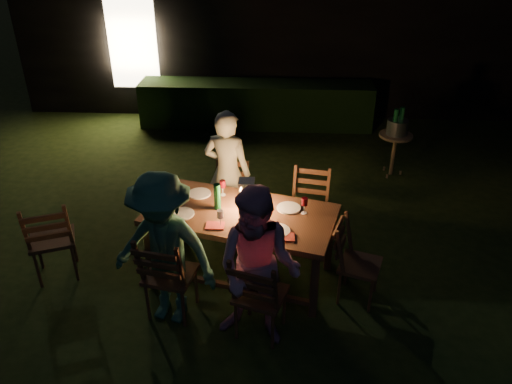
# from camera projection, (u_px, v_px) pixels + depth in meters

# --- Properties ---
(garden_envelope) EXTENTS (40.00, 40.00, 3.20)m
(garden_envelope) POSITION_uv_depth(u_px,v_px,m) (285.00, 14.00, 10.64)
(garden_envelope) COLOR black
(garden_envelope) RESTS_ON ground
(dining_table) EXTENTS (2.09, 1.40, 0.79)m
(dining_table) POSITION_uv_depth(u_px,v_px,m) (241.00, 219.00, 5.12)
(dining_table) COLOR #532E1B
(dining_table) RESTS_ON ground
(chair_near_left) EXTENTS (0.53, 0.56, 1.00)m
(chair_near_left) POSITION_uv_depth(u_px,v_px,m) (171.00, 288.00, 4.80)
(chair_near_left) COLOR #532E1B
(chair_near_left) RESTS_ON ground
(chair_near_right) EXTENTS (0.55, 0.57, 0.97)m
(chair_near_right) POSITION_uv_depth(u_px,v_px,m) (260.00, 308.00, 4.57)
(chair_near_right) COLOR #532E1B
(chair_near_right) RESTS_ON ground
(chair_far_left) EXTENTS (0.52, 0.54, 0.92)m
(chair_far_left) POSITION_uv_depth(u_px,v_px,m) (227.00, 211.00, 6.09)
(chair_far_left) COLOR #532E1B
(chair_far_left) RESTS_ON ground
(chair_far_right) EXTENTS (0.50, 0.53, 0.96)m
(chair_far_right) POSITION_uv_depth(u_px,v_px,m) (307.00, 224.00, 5.82)
(chair_far_right) COLOR #532E1B
(chair_far_right) RESTS_ON ground
(chair_end) EXTENTS (0.54, 0.52, 0.91)m
(chair_end) POSITION_uv_depth(u_px,v_px,m) (357.00, 276.00, 5.01)
(chair_end) COLOR #532E1B
(chair_end) RESTS_ON ground
(chair_spare) EXTENTS (0.59, 0.61, 1.00)m
(chair_spare) POSITION_uv_depth(u_px,v_px,m) (55.00, 252.00, 5.31)
(chair_spare) COLOR #532E1B
(chair_spare) RESTS_ON ground
(person_house_side) EXTENTS (0.64, 0.50, 1.55)m
(person_house_side) POSITION_uv_depth(u_px,v_px,m) (228.00, 173.00, 5.89)
(person_house_side) COLOR beige
(person_house_side) RESTS_ON ground
(person_opp_right) EXTENTS (0.88, 0.76, 1.56)m
(person_opp_right) POSITION_uv_depth(u_px,v_px,m) (258.00, 269.00, 4.29)
(person_opp_right) COLOR #C789A7
(person_opp_right) RESTS_ON ground
(person_opp_left) EXTENTS (1.12, 0.81, 1.56)m
(person_opp_left) POSITION_uv_depth(u_px,v_px,m) (164.00, 251.00, 4.53)
(person_opp_left) COLOR #397358
(person_opp_left) RESTS_ON ground
(lantern) EXTENTS (0.16, 0.16, 0.35)m
(lantern) POSITION_uv_depth(u_px,v_px,m) (247.00, 197.00, 5.03)
(lantern) COLOR white
(lantern) RESTS_ON dining_table
(plate_far_left) EXTENTS (0.25, 0.25, 0.01)m
(plate_far_left) POSITION_uv_depth(u_px,v_px,m) (199.00, 193.00, 5.41)
(plate_far_left) COLOR white
(plate_far_left) RESTS_ON dining_table
(plate_near_left) EXTENTS (0.25, 0.25, 0.01)m
(plate_near_left) POSITION_uv_depth(u_px,v_px,m) (182.00, 214.00, 5.04)
(plate_near_left) COLOR white
(plate_near_left) RESTS_ON dining_table
(plate_far_right) EXTENTS (0.25, 0.25, 0.01)m
(plate_far_right) POSITION_uv_depth(u_px,v_px,m) (289.00, 208.00, 5.14)
(plate_far_right) COLOR white
(plate_far_right) RESTS_ON dining_table
(plate_near_right) EXTENTS (0.25, 0.25, 0.01)m
(plate_near_right) POSITION_uv_depth(u_px,v_px,m) (277.00, 230.00, 4.77)
(plate_near_right) COLOR white
(plate_near_right) RESTS_ON dining_table
(wineglass_a) EXTENTS (0.06, 0.06, 0.18)m
(wineglass_a) POSITION_uv_depth(u_px,v_px,m) (223.00, 188.00, 5.35)
(wineglass_a) COLOR #59070F
(wineglass_a) RESTS_ON dining_table
(wineglass_b) EXTENTS (0.06, 0.06, 0.18)m
(wineglass_b) POSITION_uv_depth(u_px,v_px,m) (171.00, 200.00, 5.13)
(wineglass_b) COLOR #59070F
(wineglass_b) RESTS_ON dining_table
(wineglass_c) EXTENTS (0.06, 0.06, 0.18)m
(wineglass_c) POSITION_uv_depth(u_px,v_px,m) (260.00, 224.00, 4.73)
(wineglass_c) COLOR #59070F
(wineglass_c) RESTS_ON dining_table
(wineglass_d) EXTENTS (0.06, 0.06, 0.18)m
(wineglass_d) POSITION_uv_depth(u_px,v_px,m) (304.00, 206.00, 5.02)
(wineglass_d) COLOR #59070F
(wineglass_d) RESTS_ON dining_table
(wineglass_e) EXTENTS (0.06, 0.06, 0.18)m
(wineglass_e) POSITION_uv_depth(u_px,v_px,m) (220.00, 218.00, 4.82)
(wineglass_e) COLOR silver
(wineglass_e) RESTS_ON dining_table
(bottle_table) EXTENTS (0.07, 0.07, 0.28)m
(bottle_table) POSITION_uv_depth(u_px,v_px,m) (217.00, 197.00, 5.08)
(bottle_table) COLOR #0F471E
(bottle_table) RESTS_ON dining_table
(napkin_left) EXTENTS (0.18, 0.14, 0.01)m
(napkin_left) POSITION_uv_depth(u_px,v_px,m) (215.00, 226.00, 4.85)
(napkin_left) COLOR red
(napkin_left) RESTS_ON dining_table
(napkin_right) EXTENTS (0.18, 0.14, 0.01)m
(napkin_right) POSITION_uv_depth(u_px,v_px,m) (285.00, 237.00, 4.68)
(napkin_right) COLOR red
(napkin_right) RESTS_ON dining_table
(phone) EXTENTS (0.14, 0.07, 0.01)m
(phone) POSITION_uv_depth(u_px,v_px,m) (172.00, 217.00, 4.99)
(phone) COLOR black
(phone) RESTS_ON dining_table
(side_table) EXTENTS (0.48, 0.48, 0.65)m
(side_table) POSITION_uv_depth(u_px,v_px,m) (395.00, 139.00, 7.28)
(side_table) COLOR brown
(side_table) RESTS_ON ground
(ice_bucket) EXTENTS (0.30, 0.30, 0.22)m
(ice_bucket) POSITION_uv_depth(u_px,v_px,m) (397.00, 127.00, 7.19)
(ice_bucket) COLOR #A5A8AD
(ice_bucket) RESTS_ON side_table
(bottle_bucket_a) EXTENTS (0.07, 0.07, 0.32)m
(bottle_bucket_a) POSITION_uv_depth(u_px,v_px,m) (395.00, 125.00, 7.14)
(bottle_bucket_a) COLOR #0F471E
(bottle_bucket_a) RESTS_ON side_table
(bottle_bucket_b) EXTENTS (0.07, 0.07, 0.32)m
(bottle_bucket_b) POSITION_uv_depth(u_px,v_px,m) (401.00, 123.00, 7.20)
(bottle_bucket_b) COLOR #0F471E
(bottle_bucket_b) RESTS_ON side_table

